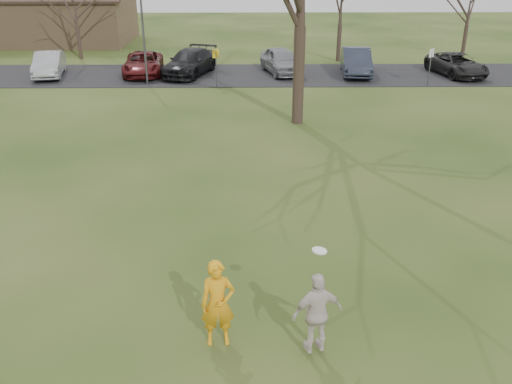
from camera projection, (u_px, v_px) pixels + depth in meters
ground at (259, 340)px, 11.17m from camera, size 120.00×120.00×0.00m
parking_strip at (252, 75)px, 33.97m from camera, size 62.00×6.50×0.04m
player_defender at (218, 304)px, 10.74m from camera, size 0.72×0.51×1.85m
car_1 at (49, 64)px, 33.30m from camera, size 2.30×4.56×1.43m
car_2 at (143, 64)px, 33.72m from camera, size 2.65×5.01×1.34m
car_3 at (190, 62)px, 33.68m from camera, size 3.46×5.53×1.49m
car_4 at (281, 61)px, 34.04m from camera, size 2.88×4.84×1.54m
car_5 at (356, 62)px, 33.71m from camera, size 2.09×4.88×1.56m
car_6 at (457, 64)px, 33.55m from camera, size 3.06×5.04×1.31m
catching_play at (317, 313)px, 10.38m from camera, size 1.07×0.67×2.29m
building at (5, 18)px, 44.82m from camera, size 20.60×8.50×5.14m
lamp_post at (142, 13)px, 30.01m from camera, size 0.34×0.34×6.27m
sign_yellow at (216, 61)px, 30.63m from camera, size 0.35×0.35×2.08m
sign_white at (431, 60)px, 30.77m from camera, size 0.35×0.35×2.08m
small_tree_row at (316, 1)px, 37.06m from camera, size 55.00×5.90×8.50m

